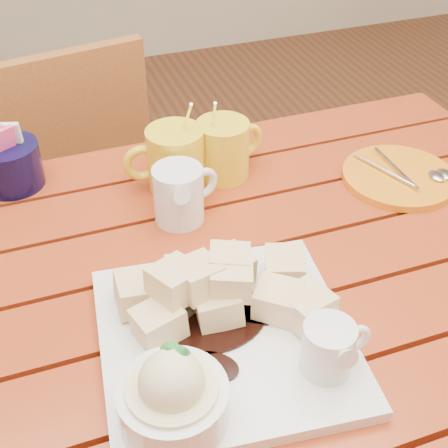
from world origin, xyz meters
name	(u,v)px	position (x,y,z in m)	size (l,w,h in m)	color
table	(207,346)	(0.00, 0.00, 0.64)	(1.20, 0.79, 0.75)	maroon
dessert_plate	(217,336)	(-0.02, -0.11, 0.79)	(0.32, 0.32, 0.12)	white
coffee_mug_left	(174,158)	(0.03, 0.25, 0.80)	(0.13, 0.09, 0.15)	yellow
coffee_mug_right	(224,148)	(0.12, 0.25, 0.80)	(0.12, 0.09, 0.14)	yellow
cream_pitcher	(180,193)	(0.02, 0.16, 0.80)	(0.11, 0.09, 0.09)	white
sugar_caddy	(10,164)	(-0.21, 0.34, 0.79)	(0.10, 0.10, 0.11)	black
orange_saucer	(400,177)	(0.38, 0.14, 0.76)	(0.18, 0.18, 0.02)	orange
chair_far	(53,200)	(-0.15, 0.66, 0.48)	(0.47, 0.47, 0.87)	brown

